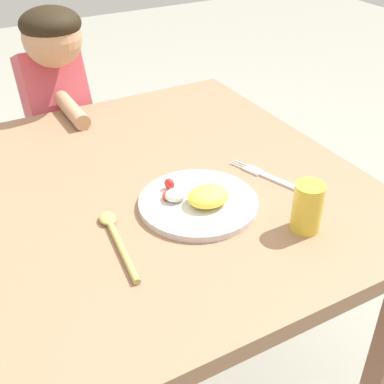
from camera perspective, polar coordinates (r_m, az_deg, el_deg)
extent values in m
plane|color=gray|center=(1.64, -5.00, -19.88)|extent=(8.00, 8.00, 0.00)
cube|color=#92694D|center=(1.18, -6.53, -0.36)|extent=(1.03, 0.99, 0.04)
cube|color=#92634D|center=(1.86, 1.51, 1.14)|extent=(0.06, 0.06, 0.64)
cylinder|color=beige|center=(1.10, 0.70, -1.23)|extent=(0.26, 0.26, 0.02)
ellipsoid|color=#F9E548|center=(1.07, 1.81, -0.47)|extent=(0.09, 0.08, 0.04)
ellipsoid|color=red|center=(1.12, -2.52, 0.89)|extent=(0.03, 0.03, 0.03)
ellipsoid|color=red|center=(1.10, -2.84, -0.37)|extent=(0.03, 0.03, 0.02)
ellipsoid|color=white|center=(1.09, -1.84, -0.33)|extent=(0.05, 0.04, 0.03)
cube|color=silver|center=(1.19, 9.99, 1.03)|extent=(0.05, 0.12, 0.01)
cube|color=silver|center=(1.23, 6.78, 2.42)|extent=(0.04, 0.05, 0.01)
cylinder|color=silver|center=(1.26, 5.46, 3.23)|extent=(0.02, 0.04, 0.00)
cylinder|color=silver|center=(1.25, 5.23, 3.08)|extent=(0.02, 0.04, 0.00)
cylinder|color=silver|center=(1.25, 4.99, 2.94)|extent=(0.02, 0.04, 0.00)
cylinder|color=tan|center=(0.98, -7.67, -6.59)|extent=(0.03, 0.18, 0.01)
ellipsoid|color=tan|center=(1.07, -9.36, -2.91)|extent=(0.04, 0.05, 0.02)
cylinder|color=gold|center=(1.03, 12.71, -1.68)|extent=(0.06, 0.06, 0.10)
cube|color=#314E6A|center=(1.94, -13.43, -1.19)|extent=(0.19, 0.15, 0.48)
cube|color=#CC4C59|center=(1.69, -14.54, 9.04)|extent=(0.19, 0.26, 0.38)
sphere|color=tan|center=(1.55, -15.11, 16.30)|extent=(0.17, 0.17, 0.17)
ellipsoid|color=black|center=(1.54, -15.32, 17.64)|extent=(0.17, 0.17, 0.09)
cylinder|color=tan|center=(1.52, -13.06, 8.92)|extent=(0.04, 0.20, 0.04)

